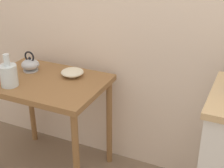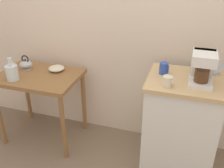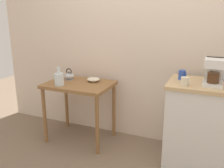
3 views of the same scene
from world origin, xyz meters
The scene contains 12 objects.
ground_plane centered at (0.00, 0.00, 0.00)m, with size 8.00×8.00×0.00m, color #7A6651.
back_wall centered at (0.10, 0.39, 1.40)m, with size 4.40×0.10×2.80m, color beige.
wooden_table centered at (-0.74, -0.01, 0.64)m, with size 0.80×0.57×0.75m.
kitchen_counter centered at (0.67, -0.01, 0.46)m, with size 0.63×0.54×0.91m.
bowl_stoneware centered at (-0.60, 0.13, 0.78)m, with size 0.16×0.16×0.05m.
teakettle centered at (-0.93, 0.08, 0.80)m, with size 0.16×0.13×0.15m.
glass_carafe_vase centered at (-0.90, -0.18, 0.83)m, with size 0.11×0.11×0.22m.
coffee_maker centered at (0.78, -0.05, 1.05)m, with size 0.18×0.22×0.26m.
mug_small_cream centered at (0.53, -0.18, 0.95)m, with size 0.08×0.08×0.08m.
mug_blue centered at (0.47, 0.04, 0.96)m, with size 0.08×0.07×0.10m.
mug_dark_teal centered at (0.73, 0.14, 0.95)m, with size 0.08×0.07×0.08m.
table_clock centered at (0.88, 0.15, 0.97)m, with size 0.12×0.06×0.13m.
Camera 2 is at (0.66, -2.02, 1.86)m, focal length 41.85 mm.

